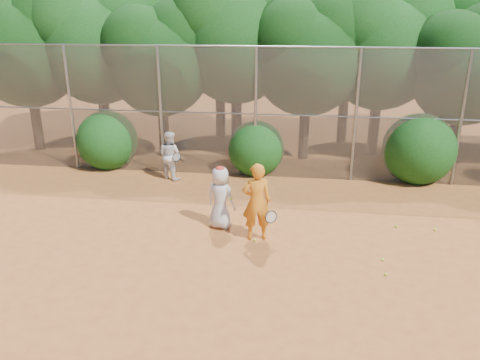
# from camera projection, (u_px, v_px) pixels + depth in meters

# --- Properties ---
(ground) EXTENTS (80.00, 80.00, 0.00)m
(ground) POSITION_uv_depth(u_px,v_px,m) (273.00, 277.00, 9.27)
(ground) COLOR #A45825
(ground) RESTS_ON ground
(fence_back) EXTENTS (20.05, 0.09, 4.03)m
(fence_back) POSITION_uv_depth(u_px,v_px,m) (284.00, 113.00, 14.18)
(fence_back) COLOR gray
(fence_back) RESTS_ON ground
(tree_0) EXTENTS (4.38, 3.81, 6.00)m
(tree_0) POSITION_uv_depth(u_px,v_px,m) (27.00, 42.00, 16.65)
(tree_0) COLOR black
(tree_0) RESTS_ON ground
(tree_1) EXTENTS (4.64, 4.03, 6.35)m
(tree_1) POSITION_uv_depth(u_px,v_px,m) (99.00, 35.00, 16.71)
(tree_1) COLOR black
(tree_1) RESTS_ON ground
(tree_2) EXTENTS (3.99, 3.47, 5.47)m
(tree_2) POSITION_uv_depth(u_px,v_px,m) (161.00, 54.00, 15.93)
(tree_2) COLOR black
(tree_2) RESTS_ON ground
(tree_3) EXTENTS (4.89, 4.26, 6.70)m
(tree_3) POSITION_uv_depth(u_px,v_px,m) (238.00, 29.00, 16.27)
(tree_3) COLOR black
(tree_3) RESTS_ON ground
(tree_4) EXTENTS (4.19, 3.64, 5.73)m
(tree_4) POSITION_uv_depth(u_px,v_px,m) (309.00, 50.00, 15.60)
(tree_4) COLOR black
(tree_4) RESTS_ON ground
(tree_5) EXTENTS (4.51, 3.92, 6.17)m
(tree_5) POSITION_uv_depth(u_px,v_px,m) (384.00, 40.00, 15.93)
(tree_5) COLOR black
(tree_5) RESTS_ON ground
(tree_6) EXTENTS (3.86, 3.36, 5.29)m
(tree_6) POSITION_uv_depth(u_px,v_px,m) (467.00, 61.00, 14.87)
(tree_6) COLOR black
(tree_6) RESTS_ON ground
(tree_9) EXTENTS (4.83, 4.20, 6.62)m
(tree_9) POSITION_uv_depth(u_px,v_px,m) (99.00, 28.00, 18.93)
(tree_9) COLOR black
(tree_9) RESTS_ON ground
(tree_10) EXTENTS (5.15, 4.48, 7.06)m
(tree_10) POSITION_uv_depth(u_px,v_px,m) (221.00, 21.00, 18.38)
(tree_10) COLOR black
(tree_10) RESTS_ON ground
(tree_11) EXTENTS (4.64, 4.03, 6.35)m
(tree_11) POSITION_uv_depth(u_px,v_px,m) (350.00, 34.00, 17.51)
(tree_11) COLOR black
(tree_11) RESTS_ON ground
(tree_12) EXTENTS (5.02, 4.37, 6.88)m
(tree_12) POSITION_uv_depth(u_px,v_px,m) (473.00, 24.00, 17.38)
(tree_12) COLOR black
(tree_12) RESTS_ON ground
(bush_0) EXTENTS (2.00, 2.00, 2.00)m
(bush_0) POSITION_uv_depth(u_px,v_px,m) (107.00, 138.00, 15.58)
(bush_0) COLOR #104011
(bush_0) RESTS_ON ground
(bush_1) EXTENTS (1.80, 1.80, 1.80)m
(bush_1) POSITION_uv_depth(u_px,v_px,m) (256.00, 146.00, 14.97)
(bush_1) COLOR #104011
(bush_1) RESTS_ON ground
(bush_2) EXTENTS (2.20, 2.20, 2.20)m
(bush_2) POSITION_uv_depth(u_px,v_px,m) (419.00, 146.00, 14.26)
(bush_2) COLOR #104011
(bush_2) RESTS_ON ground
(player_yellow) EXTENTS (0.87, 0.60, 1.82)m
(player_yellow) POSITION_uv_depth(u_px,v_px,m) (257.00, 202.00, 10.54)
(player_yellow) COLOR orange
(player_yellow) RESTS_ON ground
(player_teen) EXTENTS (0.88, 0.74, 1.56)m
(player_teen) POSITION_uv_depth(u_px,v_px,m) (220.00, 197.00, 11.17)
(player_teen) COLOR silver
(player_teen) RESTS_ON ground
(player_white) EXTENTS (0.93, 0.86, 1.52)m
(player_white) POSITION_uv_depth(u_px,v_px,m) (170.00, 155.00, 14.51)
(player_white) COLOR white
(player_white) RESTS_ON ground
(ball_0) EXTENTS (0.07, 0.07, 0.07)m
(ball_0) POSITION_uv_depth(u_px,v_px,m) (382.00, 260.00, 9.84)
(ball_0) COLOR #BBD627
(ball_0) RESTS_ON ground
(ball_1) EXTENTS (0.07, 0.07, 0.07)m
(ball_1) POSITION_uv_depth(u_px,v_px,m) (435.00, 230.00, 11.21)
(ball_1) COLOR #BBD627
(ball_1) RESTS_ON ground
(ball_2) EXTENTS (0.07, 0.07, 0.07)m
(ball_2) POSITION_uv_depth(u_px,v_px,m) (386.00, 274.00, 9.29)
(ball_2) COLOR #BBD627
(ball_2) RESTS_ON ground
(ball_4) EXTENTS (0.07, 0.07, 0.07)m
(ball_4) POSITION_uv_depth(u_px,v_px,m) (255.00, 240.00, 10.70)
(ball_4) COLOR #BBD627
(ball_4) RESTS_ON ground
(ball_5) EXTENTS (0.07, 0.07, 0.07)m
(ball_5) POSITION_uv_depth(u_px,v_px,m) (396.00, 226.00, 11.38)
(ball_5) COLOR #BBD627
(ball_5) RESTS_ON ground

